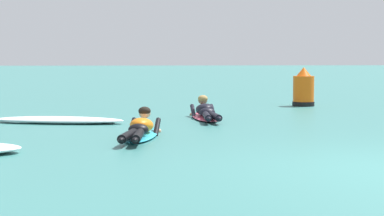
# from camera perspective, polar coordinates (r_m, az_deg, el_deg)

# --- Properties ---
(ground_plane) EXTENTS (120.00, 120.00, 0.00)m
(ground_plane) POSITION_cam_1_polar(r_m,az_deg,el_deg) (18.79, 6.28, 0.06)
(ground_plane) COLOR #387A75
(surfer_near) EXTENTS (0.78, 2.67, 0.53)m
(surfer_near) POSITION_cam_1_polar(r_m,az_deg,el_deg) (11.98, -4.19, -1.76)
(surfer_near) COLOR #2DB2D1
(surfer_near) RESTS_ON ground
(surfer_far) EXTENTS (0.61, 2.62, 0.53)m
(surfer_far) POSITION_cam_1_polar(r_m,az_deg,el_deg) (15.33, 1.12, -0.39)
(surfer_far) COLOR #E54C66
(surfer_far) RESTS_ON ground
(whitewater_back) EXTENTS (2.80, 1.22, 0.14)m
(whitewater_back) POSITION_cam_1_polar(r_m,az_deg,el_deg) (14.71, -10.66, -0.97)
(whitewater_back) COLOR white
(whitewater_back) RESTS_ON ground
(channel_marker_buoy) EXTENTS (0.60, 0.60, 1.05)m
(channel_marker_buoy) POSITION_cam_1_polar(r_m,az_deg,el_deg) (19.32, 8.98, 1.41)
(channel_marker_buoy) COLOR #EA5B0F
(channel_marker_buoy) RESTS_ON ground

